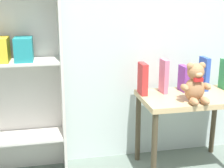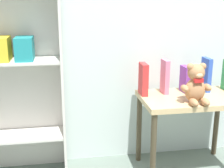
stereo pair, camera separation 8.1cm
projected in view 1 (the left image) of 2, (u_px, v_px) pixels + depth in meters
name	position (u px, v px, depth m)	size (l,w,h in m)	color
bookshelf_side	(12.00, 46.00, 2.04)	(0.64, 0.26, 1.67)	beige
display_table	(189.00, 107.00, 2.23)	(0.70, 0.44, 0.57)	tan
teddy_bear	(196.00, 84.00, 2.05)	(0.20, 0.18, 0.26)	#A8754C
book_standing_red	(143.00, 79.00, 2.21)	(0.04, 0.13, 0.22)	red
book_standing_pink	(164.00, 76.00, 2.24)	(0.03, 0.11, 0.24)	#D17093
book_standing_purple	(184.00, 78.00, 2.29)	(0.04, 0.12, 0.19)	purple
book_standing_blue	(204.00, 74.00, 2.31)	(0.03, 0.12, 0.25)	#2D51B7
book_standing_green	(224.00, 74.00, 2.33)	(0.02, 0.11, 0.23)	#33934C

